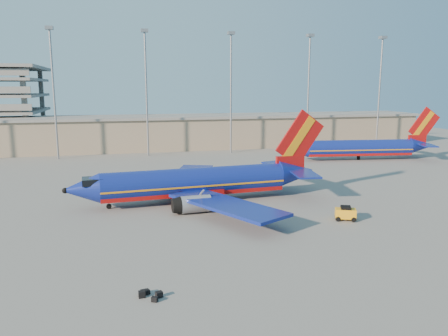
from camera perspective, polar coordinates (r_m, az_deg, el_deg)
The scene contains 7 objects.
ground at distance 60.02m, azimuth -2.11°, elevation -4.85°, with size 220.00×220.00×0.00m, color slate.
terminal_building at distance 117.28m, azimuth -2.95°, elevation 4.87°, with size 122.00×16.00×8.50m.
light_mast_row at distance 104.04m, azimuth -4.54°, elevation 11.42°, with size 101.60×1.60×28.65m.
aircraft_main at distance 61.34m, azimuth -3.07°, elevation -1.92°, with size 37.42×35.89×12.67m.
aircraft_second at distance 101.21m, azimuth 17.67°, elevation 2.53°, with size 34.20×13.25×11.60m.
baggage_tug at distance 55.07m, azimuth 15.59°, elevation -5.68°, with size 2.81×2.28×1.75m.
luggage_pile at distance 35.47m, azimuth -9.76°, elevation -15.94°, with size 1.87×1.91×0.52m.
Camera 1 is at (-11.34, -56.73, 15.96)m, focal length 35.00 mm.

